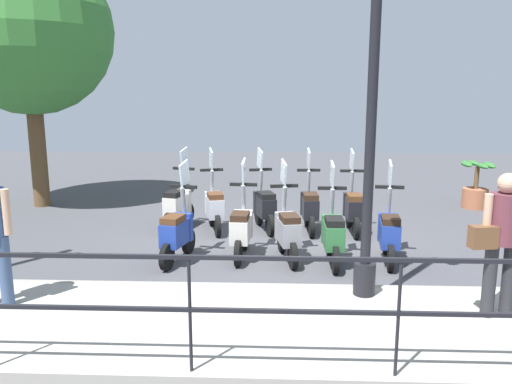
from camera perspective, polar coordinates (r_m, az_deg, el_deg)
name	(u,v)px	position (r m, az deg, el deg)	size (l,w,h in m)	color
ground_plane	(285,246)	(8.57, 3.30, -6.20)	(28.00, 28.00, 0.00)	#424247
promenade_walkway	(289,326)	(5.61, 3.83, -15.08)	(2.20, 20.00, 0.15)	#A39E93
fence_railing	(294,291)	(4.31, 4.32, -11.25)	(0.04, 16.03, 1.07)	black
lamp_post_near	(370,141)	(5.91, 12.94, 5.75)	(0.26, 0.90, 4.23)	black
pedestrian_with_bag	(502,234)	(5.96, 26.28, -4.34)	(0.37, 0.64, 1.59)	#28282D
tree_large	(28,31)	(12.44, -24.61, 16.36)	(3.66, 3.66, 5.74)	brown
potted_palm	(476,189)	(12.34, 23.81, 0.35)	(1.06, 0.66, 1.05)	#9E5B3D
scooter_near_0	(389,232)	(7.90, 14.97, -4.43)	(1.23, 0.45, 1.54)	black
scooter_near_1	(333,234)	(7.63, 8.78, -4.72)	(1.23, 0.44, 1.54)	black
scooter_near_2	(287,230)	(7.74, 3.61, -4.38)	(1.22, 0.48, 1.54)	black
scooter_near_3	(241,228)	(7.85, -1.68, -4.15)	(1.23, 0.44, 1.54)	black
scooter_near_4	(177,231)	(7.76, -8.97, -4.46)	(1.22, 0.50, 1.54)	black
scooter_far_0	(353,208)	(9.42, 11.03, -1.76)	(1.23, 0.44, 1.54)	black
scooter_far_1	(310,207)	(9.39, 6.14, -1.66)	(1.23, 0.44, 1.54)	black
scooter_far_2	(264,206)	(9.42, 0.96, -1.56)	(1.20, 0.54, 1.54)	black
scooter_far_3	(214,206)	(9.41, -4.80, -1.61)	(1.21, 0.53, 1.54)	black
scooter_far_4	(178,204)	(9.67, -8.89, -1.36)	(1.21, 0.53, 1.54)	black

